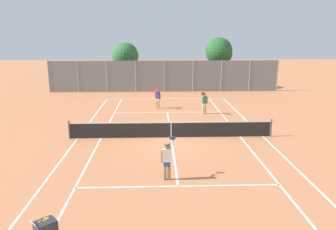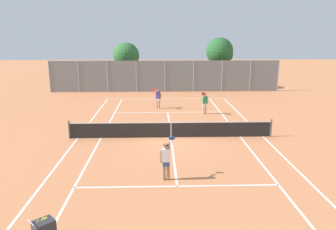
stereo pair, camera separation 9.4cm
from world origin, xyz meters
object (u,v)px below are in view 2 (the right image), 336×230
(player_near_side, at_px, (166,159))
(loose_tennis_ball_0, at_px, (237,117))
(tennis_net, at_px, (171,129))
(tree_behind_left, at_px, (127,57))
(tree_behind_right, at_px, (221,52))
(loose_tennis_ball_1, at_px, (97,122))
(player_far_left, at_px, (158,97))
(player_far_right, at_px, (205,102))

(player_near_side, distance_m, loose_tennis_ball_0, 11.62)
(tennis_net, relative_size, tree_behind_left, 2.37)
(player_near_side, distance_m, tree_behind_right, 24.90)
(loose_tennis_ball_1, relative_size, tree_behind_right, 0.01)
(loose_tennis_ball_1, relative_size, tree_behind_left, 0.01)
(player_far_left, relative_size, tree_behind_right, 0.32)
(tree_behind_left, relative_size, tree_behind_right, 0.90)
(tennis_net, xyz_separation_m, player_near_side, (-0.43, -5.76, 0.42))
(player_far_right, xyz_separation_m, loose_tennis_ball_1, (-7.81, -2.28, -0.89))
(player_far_left, relative_size, loose_tennis_ball_1, 26.88)
(tennis_net, xyz_separation_m, loose_tennis_ball_0, (4.98, 4.49, -0.48))
(player_far_left, bearing_deg, tree_behind_right, 55.79)
(tennis_net, distance_m, player_far_left, 7.87)
(tennis_net, relative_size, player_near_side, 6.76)
(loose_tennis_ball_1, bearing_deg, loose_tennis_ball_0, 5.58)
(tennis_net, distance_m, player_far_right, 6.44)
(tree_behind_left, bearing_deg, player_far_left, -72.68)
(tennis_net, relative_size, player_far_right, 6.76)
(player_far_right, height_order, loose_tennis_ball_1, player_far_right)
(loose_tennis_ball_0, bearing_deg, tennis_net, -137.97)
(tennis_net, xyz_separation_m, loose_tennis_ball_1, (-5.02, 3.51, -0.48))
(tree_behind_left, height_order, tree_behind_right, tree_behind_right)
(loose_tennis_ball_1, height_order, tree_behind_left, tree_behind_left)
(player_near_side, bearing_deg, tree_behind_left, 98.78)
(player_far_left, relative_size, tree_behind_left, 0.35)
(tennis_net, bearing_deg, tree_behind_left, 102.62)
(tennis_net, xyz_separation_m, player_far_left, (-0.76, 7.83, 0.42))
(player_near_side, height_order, loose_tennis_ball_0, player_near_side)
(tree_behind_left, distance_m, tree_behind_right, 10.52)
(loose_tennis_ball_1, distance_m, tree_behind_left, 15.96)
(player_near_side, bearing_deg, tennis_net, 85.70)
(tennis_net, bearing_deg, player_far_left, 95.57)
(loose_tennis_ball_0, bearing_deg, tree_behind_right, 84.90)
(loose_tennis_ball_0, height_order, tree_behind_left, tree_behind_left)
(player_far_right, xyz_separation_m, loose_tennis_ball_0, (2.18, -1.30, -0.89))
(player_near_side, xyz_separation_m, player_far_left, (-0.33, 13.59, 0.00))
(tree_behind_right, bearing_deg, loose_tennis_ball_1, -127.62)
(tennis_net, height_order, player_far_right, player_far_right)
(player_far_right, bearing_deg, player_near_side, -105.62)
(player_far_right, height_order, tree_behind_right, tree_behind_right)
(loose_tennis_ball_0, bearing_deg, tree_behind_left, 122.37)
(player_near_side, bearing_deg, loose_tennis_ball_1, 116.32)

